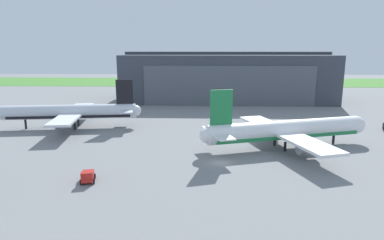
{
  "coord_description": "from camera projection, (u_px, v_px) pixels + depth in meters",
  "views": [
    {
      "loc": [
        -3.27,
        -60.5,
        21.21
      ],
      "look_at": [
        -6.27,
        18.62,
        4.24
      ],
      "focal_mm": 31.32,
      "sensor_mm": 36.0,
      "label": 1
    }
  ],
  "objects": [
    {
      "name": "maintenance_hangar",
      "position": [
        226.0,
        77.0,
        141.16
      ],
      "size": [
        83.57,
        36.09,
        19.88
      ],
      "color": "#383D47",
      "rests_on": "ground_plane"
    },
    {
      "name": "ground_plane",
      "position": [
        221.0,
        163.0,
        63.44
      ],
      "size": [
        440.0,
        440.0,
        0.0
      ],
      "primitive_type": "plane",
      "color": "slate"
    },
    {
      "name": "stair_truck",
      "position": [
        88.0,
        176.0,
        54.09
      ],
      "size": [
        2.92,
        3.86,
        2.03
      ],
      "color": "#AD1E19",
      "rests_on": "ground_plane"
    },
    {
      "name": "grass_field_strip",
      "position": [
        210.0,
        82.0,
        215.44
      ],
      "size": [
        440.0,
        56.0,
        0.08
      ],
      "primitive_type": "cube",
      "color": "#468233",
      "rests_on": "ground_plane"
    },
    {
      "name": "airliner_far_left",
      "position": [
        70.0,
        112.0,
        90.32
      ],
      "size": [
        37.92,
        31.42,
        12.98
      ],
      "color": "silver",
      "rests_on": "ground_plane"
    },
    {
      "name": "airliner_near_left",
      "position": [
        287.0,
        131.0,
        72.08
      ],
      "size": [
        37.73,
        33.7,
        13.2
      ],
      "color": "white",
      "rests_on": "ground_plane"
    }
  ]
}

